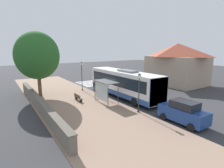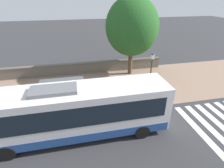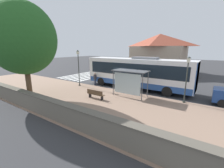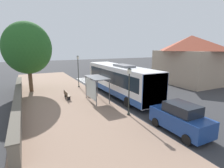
{
  "view_description": "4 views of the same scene",
  "coord_description": "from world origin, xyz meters",
  "px_view_note": "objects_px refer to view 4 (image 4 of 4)",
  "views": [
    {
      "loc": [
        -11.87,
        -19.13,
        6.31
      ],
      "look_at": [
        0.87,
        0.05,
        1.7
      ],
      "focal_mm": 28.0,
      "sensor_mm": 36.0,
      "label": 1
    },
    {
      "loc": [
        11.32,
        -0.47,
        8.59
      ],
      "look_at": [
        -0.95,
        2.18,
        2.1
      ],
      "focal_mm": 28.0,
      "sensor_mm": 36.0,
      "label": 2
    },
    {
      "loc": [
        -14.09,
        -8.3,
        4.61
      ],
      "look_at": [
        -1.33,
        0.33,
        0.96
      ],
      "focal_mm": 24.0,
      "sensor_mm": 36.0,
      "label": 3
    },
    {
      "loc": [
        -7.74,
        -18.26,
        5.57
      ],
      "look_at": [
        1.24,
        -0.41,
        1.34
      ],
      "focal_mm": 28.0,
      "sensor_mm": 36.0,
      "label": 4
    }
  ],
  "objects_px": {
    "street_lamp_far": "(129,87)",
    "bus_shelter": "(95,81)",
    "shade_tree": "(27,48)",
    "parked_car_behind_bus": "(180,118)",
    "bench": "(67,95)",
    "bus": "(120,80)",
    "street_lamp_near": "(78,69)",
    "pedestrian": "(91,82)"
  },
  "relations": [
    {
      "from": "street_lamp_far",
      "to": "bench",
      "type": "bearing_deg",
      "value": 116.8
    },
    {
      "from": "bus_shelter",
      "to": "parked_car_behind_bus",
      "type": "xyz_separation_m",
      "value": [
        2.47,
        -8.92,
        -1.15
      ]
    },
    {
      "from": "shade_tree",
      "to": "parked_car_behind_bus",
      "type": "relative_size",
      "value": 2.08
    },
    {
      "from": "bench",
      "to": "street_lamp_near",
      "type": "distance_m",
      "value": 6.16
    },
    {
      "from": "bench",
      "to": "street_lamp_far",
      "type": "xyz_separation_m",
      "value": [
        3.56,
        -7.05,
        1.9
      ]
    },
    {
      "from": "bus_shelter",
      "to": "parked_car_behind_bus",
      "type": "bearing_deg",
      "value": -74.54
    },
    {
      "from": "pedestrian",
      "to": "bench",
      "type": "relative_size",
      "value": 0.88
    },
    {
      "from": "bus",
      "to": "bus_shelter",
      "type": "height_order",
      "value": "bus"
    },
    {
      "from": "street_lamp_far",
      "to": "street_lamp_near",
      "type": "bearing_deg",
      "value": 93.56
    },
    {
      "from": "pedestrian",
      "to": "shade_tree",
      "type": "height_order",
      "value": "shade_tree"
    },
    {
      "from": "bench",
      "to": "shade_tree",
      "type": "distance_m",
      "value": 7.96
    },
    {
      "from": "street_lamp_near",
      "to": "shade_tree",
      "type": "distance_m",
      "value": 6.76
    },
    {
      "from": "street_lamp_far",
      "to": "parked_car_behind_bus",
      "type": "xyz_separation_m",
      "value": [
        1.43,
        -4.08,
        -1.41
      ]
    },
    {
      "from": "pedestrian",
      "to": "shade_tree",
      "type": "distance_m",
      "value": 8.89
    },
    {
      "from": "bus",
      "to": "street_lamp_near",
      "type": "relative_size",
      "value": 2.79
    },
    {
      "from": "shade_tree",
      "to": "parked_car_behind_bus",
      "type": "bearing_deg",
      "value": -63.06
    },
    {
      "from": "bench",
      "to": "parked_car_behind_bus",
      "type": "xyz_separation_m",
      "value": [
        5.0,
        -11.14,
        0.49
      ]
    },
    {
      "from": "bench",
      "to": "street_lamp_near",
      "type": "relative_size",
      "value": 0.41
    },
    {
      "from": "shade_tree",
      "to": "pedestrian",
      "type": "bearing_deg",
      "value": -12.74
    },
    {
      "from": "bench",
      "to": "pedestrian",
      "type": "bearing_deg",
      "value": 40.64
    },
    {
      "from": "bus_shelter",
      "to": "street_lamp_far",
      "type": "relative_size",
      "value": 0.85
    },
    {
      "from": "street_lamp_near",
      "to": "parked_car_behind_bus",
      "type": "distance_m",
      "value": 16.41
    },
    {
      "from": "street_lamp_near",
      "to": "street_lamp_far",
      "type": "height_order",
      "value": "street_lamp_near"
    },
    {
      "from": "parked_car_behind_bus",
      "to": "bus",
      "type": "bearing_deg",
      "value": 85.32
    },
    {
      "from": "bus",
      "to": "street_lamp_near",
      "type": "xyz_separation_m",
      "value": [
        -2.97,
        6.55,
        0.71
      ]
    },
    {
      "from": "bus_shelter",
      "to": "shade_tree",
      "type": "bearing_deg",
      "value": 128.15
    },
    {
      "from": "bus_shelter",
      "to": "street_lamp_near",
      "type": "bearing_deg",
      "value": 87.75
    },
    {
      "from": "bus",
      "to": "shade_tree",
      "type": "relative_size",
      "value": 1.44
    },
    {
      "from": "bus_shelter",
      "to": "street_lamp_far",
      "type": "bearing_deg",
      "value": -77.91
    },
    {
      "from": "parked_car_behind_bus",
      "to": "shade_tree",
      "type": "bearing_deg",
      "value": 116.94
    },
    {
      "from": "bus",
      "to": "parked_car_behind_bus",
      "type": "xyz_separation_m",
      "value": [
        -0.79,
        -9.63,
        -0.95
      ]
    },
    {
      "from": "bus",
      "to": "pedestrian",
      "type": "relative_size",
      "value": 7.72
    },
    {
      "from": "street_lamp_far",
      "to": "bus_shelter",
      "type": "bearing_deg",
      "value": 102.09
    },
    {
      "from": "bus",
      "to": "bus_shelter",
      "type": "xyz_separation_m",
      "value": [
        -3.26,
        -0.7,
        0.21
      ]
    },
    {
      "from": "bench",
      "to": "street_lamp_near",
      "type": "height_order",
      "value": "street_lamp_near"
    },
    {
      "from": "pedestrian",
      "to": "street_lamp_far",
      "type": "xyz_separation_m",
      "value": [
        -0.58,
        -10.61,
        1.44
      ]
    },
    {
      "from": "parked_car_behind_bus",
      "to": "bench",
      "type": "bearing_deg",
      "value": 114.15
    },
    {
      "from": "bus_shelter",
      "to": "street_lamp_far",
      "type": "distance_m",
      "value": 4.96
    },
    {
      "from": "bus",
      "to": "street_lamp_far",
      "type": "height_order",
      "value": "street_lamp_far"
    },
    {
      "from": "bench",
      "to": "shade_tree",
      "type": "bearing_deg",
      "value": 122.43
    },
    {
      "from": "bench",
      "to": "parked_car_behind_bus",
      "type": "relative_size",
      "value": 0.44
    },
    {
      "from": "shade_tree",
      "to": "parked_car_behind_bus",
      "type": "height_order",
      "value": "shade_tree"
    }
  ]
}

